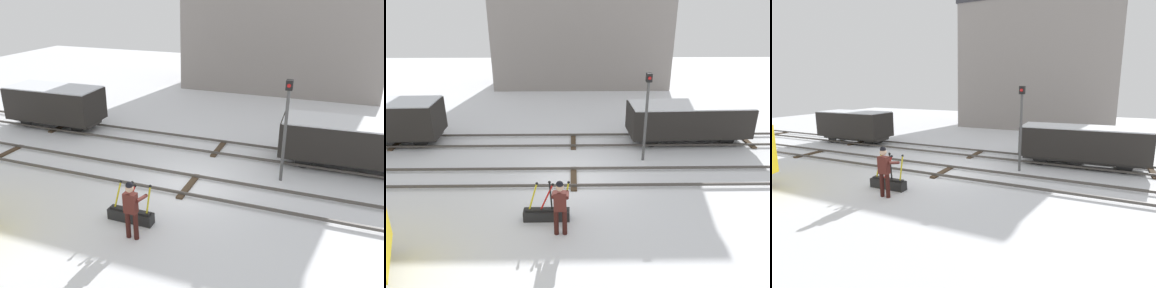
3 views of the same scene
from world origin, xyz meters
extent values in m
plane|color=white|center=(0.00, 0.00, 0.00)|extent=(60.00, 60.00, 0.00)
cube|color=#4C4742|center=(0.00, -0.72, 0.13)|extent=(44.00, 0.07, 0.10)
cube|color=#4C4742|center=(0.00, 0.72, 0.13)|extent=(44.00, 0.07, 0.10)
cube|color=#423323|center=(-8.80, 0.00, 0.04)|extent=(0.24, 1.94, 0.08)
cube|color=#423323|center=(0.00, 0.00, 0.04)|extent=(0.24, 1.94, 0.08)
cube|color=#4C4742|center=(0.00, 3.18, 0.13)|extent=(44.00, 0.07, 0.10)
cube|color=#4C4742|center=(0.00, 4.62, 0.13)|extent=(44.00, 0.07, 0.10)
cube|color=#423323|center=(-8.80, 3.90, 0.04)|extent=(0.24, 1.94, 0.08)
cube|color=#423323|center=(0.00, 3.90, 0.04)|extent=(0.24, 1.94, 0.08)
cube|color=black|center=(-0.91, -2.76, 0.18)|extent=(1.52, 0.36, 0.36)
cube|color=black|center=(-0.91, -2.76, 0.39)|extent=(1.37, 0.20, 0.06)
cylinder|color=yellow|center=(-1.33, -2.76, 0.86)|extent=(0.35, 0.06, 1.02)
sphere|color=black|center=(-1.18, -2.76, 1.37)|extent=(0.09, 0.09, 0.09)
cylinder|color=red|center=(-0.89, -2.76, 0.84)|extent=(0.47, 0.06, 0.98)
sphere|color=black|center=(-0.68, -2.76, 1.32)|extent=(0.09, 0.09, 0.09)
cylinder|color=black|center=(-0.75, -2.76, 0.88)|extent=(0.11, 0.06, 1.05)
sphere|color=black|center=(-0.78, -2.76, 1.41)|extent=(0.09, 0.09, 0.09)
cylinder|color=yellow|center=(-0.26, -2.76, 0.88)|extent=(0.23, 0.06, 1.05)
sphere|color=black|center=(-0.17, -2.76, 1.40)|extent=(0.09, 0.09, 0.09)
cylinder|color=#351511|center=(-0.55, -3.54, 0.44)|extent=(0.15, 0.15, 0.88)
cylinder|color=#351511|center=(-0.29, -3.54, 0.44)|extent=(0.15, 0.15, 0.88)
cube|color=#4C1E19|center=(-0.42, -3.54, 1.19)|extent=(0.38, 0.24, 0.62)
sphere|color=tan|center=(-0.42, -3.54, 1.67)|extent=(0.24, 0.24, 0.24)
sphere|color=black|center=(-0.42, -3.54, 1.77)|extent=(0.22, 0.22, 0.22)
cylinder|color=#4C1E19|center=(-0.63, -3.26, 1.25)|extent=(0.11, 0.60, 0.26)
cylinder|color=#4C1E19|center=(-0.21, -3.25, 1.23)|extent=(0.11, 0.60, 0.23)
cylinder|color=#4C4C4C|center=(3.14, 1.77, 1.79)|extent=(0.12, 0.12, 3.58)
cube|color=black|center=(3.14, 1.77, 3.76)|extent=(0.24, 0.24, 0.36)
sphere|color=red|center=(3.14, 1.64, 3.76)|extent=(0.14, 0.14, 0.14)
cube|color=gray|center=(0.72, 17.37, 5.55)|extent=(13.57, 6.44, 11.10)
cube|color=#2D2B28|center=(5.69, 3.90, 0.40)|extent=(5.59, 1.45, 0.20)
cube|color=black|center=(5.69, 3.90, 1.21)|extent=(5.91, 2.30, 1.43)
cube|color=white|center=(5.69, 3.90, 1.96)|extent=(5.79, 2.22, 0.06)
cylinder|color=black|center=(3.81, 3.26, 0.35)|extent=(0.70, 0.12, 0.70)
cylinder|color=black|center=(3.77, 4.42, 0.35)|extent=(0.70, 0.12, 0.70)
cube|color=#2D2B28|center=(-9.04, 3.90, 0.40)|extent=(4.70, 1.41, 0.20)
cube|color=black|center=(-9.04, 3.90, 1.31)|extent=(4.97, 2.26, 1.62)
cube|color=silver|center=(-9.04, 3.90, 2.15)|extent=(4.87, 2.18, 0.06)
cylinder|color=black|center=(-10.62, 3.27, 0.35)|extent=(0.70, 0.12, 0.70)
cylinder|color=black|center=(-10.65, 4.44, 0.35)|extent=(0.70, 0.12, 0.70)
cylinder|color=black|center=(-7.43, 3.36, 0.35)|extent=(0.70, 0.12, 0.70)
cylinder|color=black|center=(-7.46, 4.53, 0.35)|extent=(0.70, 0.12, 0.70)
camera|label=1|loc=(4.61, -11.89, 6.90)|focal=36.00mm
camera|label=2|loc=(-0.03, -12.66, 6.91)|focal=33.13mm
camera|label=3|loc=(6.47, -11.69, 4.00)|focal=28.08mm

